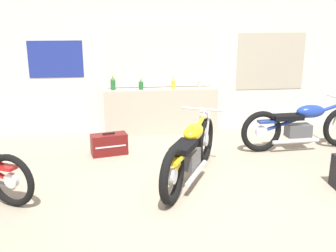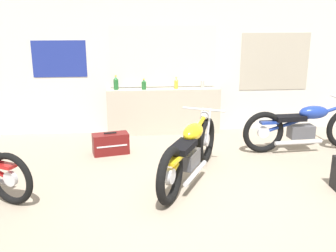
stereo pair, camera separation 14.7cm
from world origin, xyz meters
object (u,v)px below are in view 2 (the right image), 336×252
object	(u,v)px
bottle_leftmost	(116,83)
hard_case_darkred	(111,144)
bottle_left_center	(144,85)
motorcycle_yellow	(190,151)
bottle_center	(176,84)
motorcycle_blue	(306,126)
bottle_right_center	(203,84)

from	to	relation	value
bottle_leftmost	hard_case_darkred	distance (m)	1.34
bottle_left_center	motorcycle_yellow	size ratio (longest dim) A/B	0.10
hard_case_darkred	bottle_center	bearing A→B (deg)	41.64
bottle_left_center	bottle_leftmost	bearing A→B (deg)	177.53
bottle_center	hard_case_darkred	size ratio (longest dim) A/B	0.35
motorcycle_blue	bottle_leftmost	bearing A→B (deg)	159.43
bottle_right_center	motorcycle_blue	distance (m)	2.02
bottle_right_center	motorcycle_yellow	world-z (taller)	bottle_right_center
bottle_leftmost	bottle_right_center	distance (m)	1.62
bottle_right_center	bottle_center	bearing A→B (deg)	-178.22
bottle_right_center	motorcycle_yellow	size ratio (longest dim) A/B	0.09
bottle_leftmost	motorcycle_yellow	bearing A→B (deg)	-64.54
bottle_left_center	motorcycle_blue	world-z (taller)	bottle_left_center
bottle_center	motorcycle_yellow	xyz separation A→B (m)	(-0.05, -2.23, -0.54)
motorcycle_yellow	bottle_center	bearing A→B (deg)	88.63
motorcycle_yellow	motorcycle_blue	bearing A→B (deg)	26.63
motorcycle_yellow	hard_case_darkred	xyz separation A→B (m)	(-1.14, 1.17, -0.25)
bottle_center	bottle_right_center	size ratio (longest dim) A/B	1.14
bottle_left_center	hard_case_darkred	size ratio (longest dim) A/B	0.32
bottle_leftmost	hard_case_darkred	world-z (taller)	bottle_leftmost
motorcycle_yellow	hard_case_darkred	size ratio (longest dim) A/B	3.24
bottle_center	motorcycle_blue	distance (m)	2.42
bottle_center	hard_case_darkred	world-z (taller)	bottle_center
motorcycle_yellow	hard_case_darkred	distance (m)	1.65
bottle_right_center	bottle_leftmost	bearing A→B (deg)	-179.48
bottle_left_center	hard_case_darkred	bearing A→B (deg)	-119.60
motorcycle_blue	motorcycle_yellow	bearing A→B (deg)	-153.37
bottle_right_center	motorcycle_yellow	xyz separation A→B (m)	(-0.56, -2.25, -0.53)
motorcycle_blue	motorcycle_yellow	distance (m)	2.34
bottle_leftmost	motorcycle_blue	bearing A→B (deg)	-20.57
motorcycle_blue	motorcycle_yellow	world-z (taller)	motorcycle_yellow
bottle_right_center	hard_case_darkred	distance (m)	2.16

